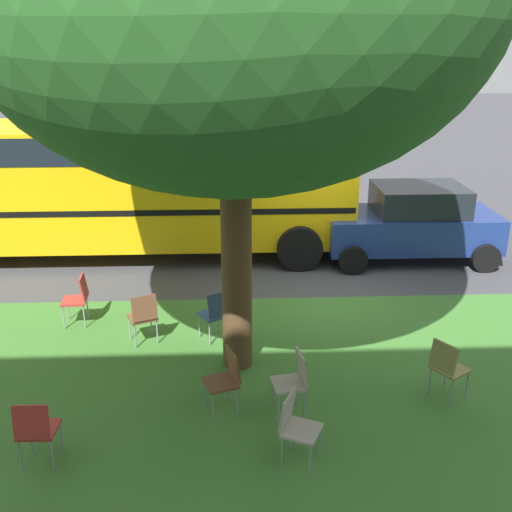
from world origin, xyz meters
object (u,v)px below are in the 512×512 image
(chair_1, at_px, (78,296))
(chair_6, at_px, (216,312))
(chair_7, at_px, (143,315))
(chair_5, at_px, (36,428))
(chair_4, at_px, (294,378))
(parked_car, at_px, (412,222))
(chair_0, at_px, (296,423))
(chair_3, at_px, (447,366))
(school_bus, at_px, (113,177))
(chair_2, at_px, (226,376))

(chair_1, bearing_deg, chair_6, 163.39)
(chair_7, bearing_deg, chair_5, 73.84)
(chair_4, xyz_separation_m, parked_car, (-3.18, -5.66, 0.32))
(chair_0, distance_m, chair_3, 2.48)
(chair_3, distance_m, chair_7, 4.65)
(chair_6, bearing_deg, chair_5, 55.93)
(chair_7, distance_m, school_bus, 4.68)
(chair_7, bearing_deg, chair_1, -32.29)
(chair_3, height_order, parked_car, parked_car)
(chair_2, bearing_deg, chair_5, 24.86)
(chair_5, relative_size, chair_7, 1.00)
(chair_4, height_order, chair_5, same)
(chair_6, height_order, school_bus, school_bus)
(chair_6, relative_size, school_bus, 0.08)
(chair_3, xyz_separation_m, school_bus, (5.45, -6.11, 1.24))
(chair_3, relative_size, chair_6, 1.00)
(parked_car, bearing_deg, chair_7, 34.42)
(chair_7, xyz_separation_m, school_bus, (1.14, -4.36, 1.24))
(chair_1, xyz_separation_m, chair_3, (-5.51, 2.51, 0.00))
(chair_3, height_order, chair_5, same)
(chair_3, distance_m, school_bus, 8.28)
(chair_1, distance_m, school_bus, 3.81)
(chair_5, height_order, parked_car, parked_car)
(chair_5, relative_size, chair_6, 1.00)
(chair_5, relative_size, parked_car, 0.24)
(chair_4, xyz_separation_m, school_bus, (3.35, -6.33, 1.24))
(chair_0, xyz_separation_m, chair_3, (-2.18, -1.18, 0.00))
(chair_5, bearing_deg, parked_car, -133.43)
(chair_0, relative_size, parked_car, 0.24)
(chair_0, distance_m, parked_car, 7.38)
(chair_4, relative_size, parked_car, 0.24)
(chair_2, height_order, chair_4, same)
(chair_6, bearing_deg, chair_0, 108.15)
(chair_1, relative_size, parked_car, 0.24)
(chair_1, xyz_separation_m, chair_4, (-3.40, 2.73, 0.00))
(chair_4, relative_size, chair_6, 1.00)
(chair_1, bearing_deg, chair_0, 132.13)
(chair_0, relative_size, chair_2, 1.00)
(school_bus, bearing_deg, chair_5, 92.45)
(chair_6, xyz_separation_m, chair_7, (1.15, 0.06, 0.00))
(chair_2, xyz_separation_m, chair_6, (0.17, -1.94, 0.00))
(chair_0, height_order, chair_5, same)
(chair_2, relative_size, chair_6, 1.00)
(school_bus, bearing_deg, parked_car, 174.11)
(chair_4, distance_m, school_bus, 7.27)
(chair_2, distance_m, chair_4, 0.89)
(chair_5, distance_m, parked_car, 9.05)
(chair_1, distance_m, chair_3, 6.05)
(chair_4, bearing_deg, chair_3, -174.01)
(chair_2, xyz_separation_m, parked_car, (-4.07, -5.57, 0.32))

